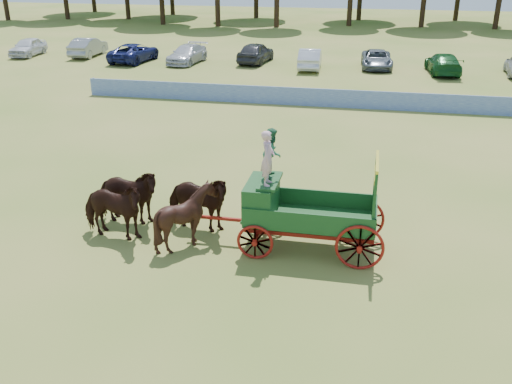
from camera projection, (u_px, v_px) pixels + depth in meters
The scene contains 8 objects.
ground at pixel (248, 254), 17.07m from camera, with size 160.00×160.00×0.00m, color olive.
horse_lead_left at pixel (112, 210), 17.64m from camera, with size 1.05×2.32×1.96m, color black.
horse_lead_right at pixel (127, 196), 18.63m from camera, with size 1.05×2.32×1.96m, color black.
horse_wheel_left at pixel (186, 217), 17.20m from camera, with size 1.58×1.78×1.96m, color black.
horse_wheel_right at pixel (197, 202), 18.19m from camera, with size 1.05×2.32×1.96m, color black.
farm_dray at pixel (287, 198), 16.91m from camera, with size 5.99×2.00×3.76m.
sponsor_banner at pixel (297, 96), 33.28m from camera, with size 26.00×0.08×1.05m, color #1C3799.
parked_cars at pixel (319, 58), 43.93m from camera, with size 52.06×7.13×1.65m.
Camera 1 is at (3.25, -14.63, 8.38)m, focal length 40.00 mm.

